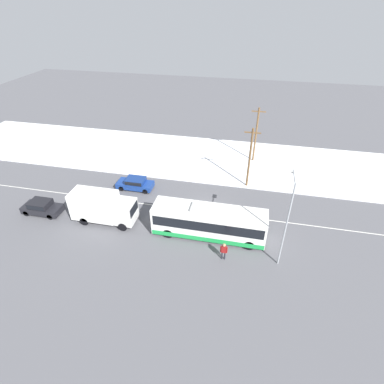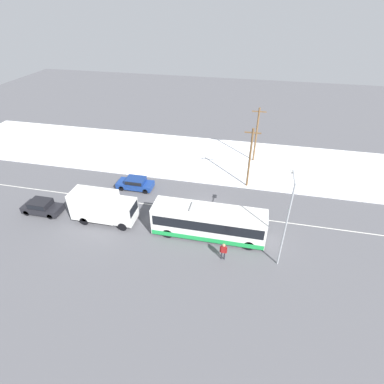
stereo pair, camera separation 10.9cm
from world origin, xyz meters
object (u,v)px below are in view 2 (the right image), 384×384
(parked_car_near_truck, at_px, (42,206))
(pedestrian_at_stop, at_px, (223,250))
(sedan_car, at_px, (135,183))
(streetlamp, at_px, (287,214))
(box_truck, at_px, (102,206))
(utility_pole_roadside, at_px, (250,158))
(utility_pole_snowlot, at_px, (256,134))
(city_bus, at_px, (209,222))

(parked_car_near_truck, bearing_deg, pedestrian_at_stop, -7.39)
(sedan_car, xyz_separation_m, streetlamp, (16.33, -8.15, 4.34))
(box_truck, xyz_separation_m, pedestrian_at_stop, (12.56, -2.72, -0.70))
(pedestrian_at_stop, bearing_deg, sedan_car, 142.02)
(pedestrian_at_stop, xyz_separation_m, streetlamp, (4.69, 0.94, 4.02))
(streetlamp, bearing_deg, utility_pole_roadside, 106.61)
(streetlamp, xyz_separation_m, utility_pole_snowlot, (-2.98, 18.27, -1.18))
(utility_pole_snowlot, bearing_deg, streetlamp, -80.74)
(box_truck, distance_m, utility_pole_snowlot, 21.92)
(city_bus, bearing_deg, sedan_car, 147.52)
(sedan_car, relative_size, utility_pole_snowlot, 0.57)
(sedan_car, xyz_separation_m, utility_pole_snowlot, (13.35, 10.12, 3.17))
(utility_pole_roadside, distance_m, utility_pole_snowlot, 6.78)
(city_bus, xyz_separation_m, box_truck, (-10.77, -0.10, 0.19))
(utility_pole_roadside, height_order, utility_pole_snowlot, utility_pole_snowlot)
(streetlamp, bearing_deg, utility_pole_snowlot, 99.26)
(city_bus, relative_size, parked_car_near_truck, 2.61)
(streetlamp, bearing_deg, sedan_car, 153.49)
(pedestrian_at_stop, height_order, utility_pole_roadside, utility_pole_roadside)
(city_bus, distance_m, streetlamp, 7.62)
(parked_car_near_truck, xyz_separation_m, streetlamp, (24.24, -1.59, 4.30))
(city_bus, distance_m, sedan_car, 11.70)
(box_truck, relative_size, parked_car_near_truck, 1.58)
(sedan_car, distance_m, pedestrian_at_stop, 14.77)
(sedan_car, distance_m, utility_pole_snowlot, 17.05)
(parked_car_near_truck, height_order, pedestrian_at_stop, pedestrian_at_stop)
(box_truck, xyz_separation_m, utility_pole_roadside, (13.82, 9.72, 2.09))
(parked_car_near_truck, height_order, utility_pole_roadside, utility_pole_roadside)
(city_bus, xyz_separation_m, utility_pole_snowlot, (3.51, 16.39, 2.34))
(box_truck, height_order, parked_car_near_truck, box_truck)
(pedestrian_at_stop, height_order, streetlamp, streetlamp)
(box_truck, height_order, utility_pole_roadside, utility_pole_roadside)
(city_bus, relative_size, box_truck, 1.65)
(utility_pole_roadside, relative_size, utility_pole_snowlot, 0.98)
(sedan_car, relative_size, streetlamp, 0.52)
(city_bus, distance_m, parked_car_near_truck, 17.77)
(city_bus, height_order, streetlamp, streetlamp)
(box_truck, xyz_separation_m, streetlamp, (17.25, -1.78, 3.33))
(city_bus, distance_m, utility_pole_snowlot, 16.93)
(parked_car_near_truck, relative_size, streetlamp, 0.50)
(parked_car_near_truck, height_order, utility_pole_snowlot, utility_pole_snowlot)
(parked_car_near_truck, relative_size, utility_pole_roadside, 0.55)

